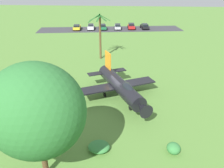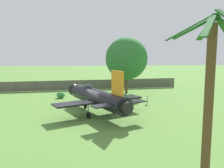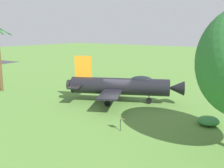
{
  "view_description": "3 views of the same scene",
  "coord_description": "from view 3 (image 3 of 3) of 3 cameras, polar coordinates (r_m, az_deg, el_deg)",
  "views": [
    {
      "loc": [
        -1.04,
        24.63,
        13.49
      ],
      "look_at": [
        0.95,
        -0.47,
        1.66
      ],
      "focal_mm": 36.43,
      "sensor_mm": 36.0,
      "label": 1
    },
    {
      "loc": [
        -0.51,
        -23.56,
        6.26
      ],
      "look_at": [
        1.96,
        4.94,
        2.5
      ],
      "focal_mm": 36.71,
      "sensor_mm": 36.0,
      "label": 2
    },
    {
      "loc": [
        21.71,
        14.89,
        7.3
      ],
      "look_at": [
        -0.44,
        -1.3,
        1.73
      ],
      "focal_mm": 42.04,
      "sensor_mm": 36.0,
      "label": 3
    }
  ],
  "objects": [
    {
      "name": "ground_plane",
      "position": [
        27.32,
        1.66,
        -4.03
      ],
      "size": [
        200.0,
        200.0,
        0.0
      ],
      "primitive_type": "plane",
      "color": "#568438"
    },
    {
      "name": "shrub_near_fence",
      "position": [
        22.26,
        20.26,
        -7.52
      ],
      "size": [
        1.87,
        1.71,
        0.65
      ],
      "color": "#387F3D",
      "rests_on": "ground_plane"
    },
    {
      "name": "display_jet",
      "position": [
        26.86,
        2.48,
        -0.44
      ],
      "size": [
        9.4,
        11.53,
        4.79
      ],
      "rotation": [
        0.0,
        0.0,
        2.04
      ],
      "color": "black",
      "rests_on": "ground_plane"
    },
    {
      "name": "info_plaque",
      "position": [
        19.55,
        1.87,
        -7.79
      ],
      "size": [
        0.58,
        0.7,
        1.14
      ],
      "color": "#333333",
      "rests_on": "ground_plane"
    }
  ]
}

